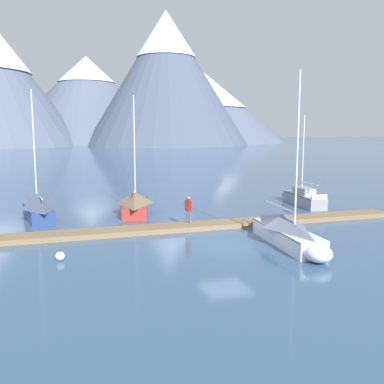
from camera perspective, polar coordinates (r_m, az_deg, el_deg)
ground_plane at (r=22.84m, az=4.61°, el=-7.04°), size 700.00×700.00×0.00m
mountain_shoulder_ridge at (r=215.61m, az=-13.97°, el=12.04°), size 86.59×86.59×41.58m
mountain_east_summit at (r=185.77m, az=-3.49°, el=15.25°), size 69.48×69.48×55.92m
mountain_rear_spur at (r=226.83m, az=1.54°, el=11.59°), size 85.28×85.28×36.31m
dock at (r=26.43m, az=1.32°, el=-4.58°), size 27.53×1.80×0.30m
sailboat_nearest_berth at (r=30.60m, az=-20.08°, el=-1.87°), size 2.38×5.43×8.76m
sailboat_second_berth at (r=31.48m, az=-7.67°, el=-1.39°), size 2.97×7.02×8.59m
sailboat_mid_dock_port at (r=22.91m, az=12.89°, el=-5.16°), size 2.06×6.96×8.95m
sailboat_mid_dock_starboard at (r=35.94m, az=14.56°, el=-0.70°), size 1.93×6.31×7.28m
person_on_dock at (r=26.38m, az=-0.48°, el=-2.13°), size 0.38×0.53×1.69m
mooring_buoy_channel_marker at (r=20.87m, az=-17.40°, el=-8.25°), size 0.43×0.43×0.51m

